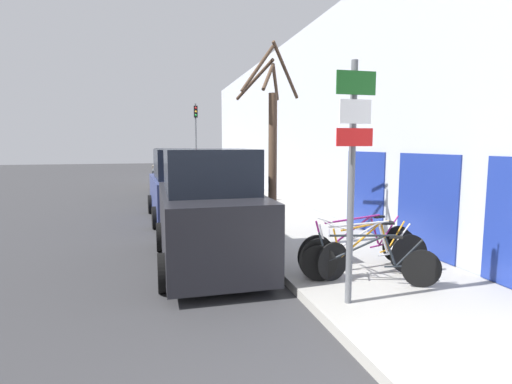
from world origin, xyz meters
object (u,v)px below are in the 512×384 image
at_px(bicycle_0, 369,262).
at_px(bicycle_1, 365,253).
at_px(bicycle_3, 358,246).
at_px(parked_car_1, 183,188).
at_px(signpost, 352,167).
at_px(street_tree, 272,150).
at_px(traffic_light, 196,133).
at_px(bicycle_2, 370,251).
at_px(parked_car_0, 208,213).
at_px(parked_car_2, 174,176).
at_px(parked_car_3, 170,169).
at_px(pedestrian_near, 246,178).

distance_m(bicycle_0, bicycle_1, 0.40).
bearing_deg(bicycle_3, parked_car_1, 12.16).
distance_m(signpost, bicycle_3, 2.30).
distance_m(street_tree, traffic_light, 14.60).
distance_m(bicycle_2, parked_car_0, 3.12).
xyz_separation_m(parked_car_2, parked_car_3, (0.09, 5.27, -0.04)).
distance_m(signpost, traffic_light, 17.83).
bearing_deg(bicycle_0, bicycle_3, 7.06).
relative_size(bicycle_3, street_tree, 0.58).
distance_m(bicycle_1, parked_car_2, 12.40).
bearing_deg(parked_car_1, street_tree, -74.66).
xyz_separation_m(bicycle_1, pedestrian_near, (0.13, 9.31, 0.50)).
relative_size(parked_car_2, street_tree, 1.06).
height_order(signpost, bicycle_2, signpost).
relative_size(bicycle_2, parked_car_2, 0.50).
height_order(signpost, bicycle_1, signpost).
bearing_deg(traffic_light, bicycle_3, -86.03).
bearing_deg(street_tree, signpost, -86.94).
height_order(bicycle_2, parked_car_1, parked_car_1).
relative_size(signpost, traffic_light, 0.75).
bearing_deg(pedestrian_near, parked_car_2, -28.18).
distance_m(signpost, bicycle_1, 1.99).
height_order(signpost, parked_car_0, signpost).
xyz_separation_m(parked_car_3, pedestrian_near, (2.58, -8.08, 0.08)).
bearing_deg(street_tree, parked_car_3, 95.52).
distance_m(bicycle_1, pedestrian_near, 9.33).
xyz_separation_m(bicycle_1, parked_car_1, (-2.51, 6.93, 0.46)).
distance_m(parked_car_1, street_tree, 5.09).
relative_size(bicycle_3, parked_car_0, 0.60).
bearing_deg(bicycle_0, parked_car_1, 43.14).
distance_m(bicycle_0, bicycle_3, 0.86).
height_order(bicycle_3, parked_car_0, parked_car_0).
bearing_deg(bicycle_0, traffic_light, 28.00).
bearing_deg(bicycle_1, parked_car_0, 58.18).
height_order(bicycle_0, parked_car_3, parked_car_3).
distance_m(bicycle_0, parked_car_3, 17.92).
distance_m(parked_car_0, traffic_light, 15.25).
bearing_deg(street_tree, traffic_light, 90.09).
height_order(bicycle_1, traffic_light, traffic_light).
distance_m(bicycle_3, parked_car_1, 7.02).
height_order(bicycle_0, pedestrian_near, pedestrian_near).
xyz_separation_m(signpost, traffic_light, (-0.20, 17.81, 0.95)).
height_order(bicycle_3, parked_car_2, parked_car_2).
bearing_deg(pedestrian_near, bicycle_3, 108.39).
bearing_deg(bicycle_3, parked_car_3, -1.39).
relative_size(parked_car_3, pedestrian_near, 2.94).
xyz_separation_m(bicycle_2, street_tree, (-1.19, 2.07, 1.74)).
relative_size(parked_car_0, traffic_light, 0.93).
xyz_separation_m(bicycle_0, bicycle_3, (0.27, 0.82, 0.05)).
height_order(parked_car_0, pedestrian_near, parked_car_0).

